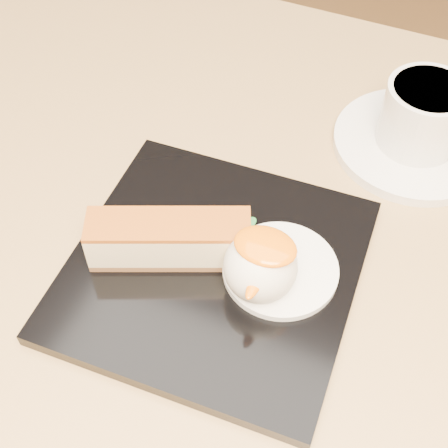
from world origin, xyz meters
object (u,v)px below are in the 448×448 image
at_px(cheesecake, 169,239).
at_px(saucer, 414,144).
at_px(coffee_cup, 425,115).
at_px(table, 182,356).
at_px(ice_cream_scoop, 260,267).
at_px(dessert_plate, 214,269).

bearing_deg(cheesecake, saucer, 31.33).
xyz_separation_m(cheesecake, coffee_cup, (0.15, 0.21, 0.01)).
xyz_separation_m(table, cheesecake, (-0.00, 0.00, 0.19)).
relative_size(cheesecake, ice_cream_scoop, 2.32).
bearing_deg(ice_cream_scoop, table, -177.69).
xyz_separation_m(dessert_plate, coffee_cup, (0.11, 0.21, 0.04)).
bearing_deg(coffee_cup, saucer, 180.00).
distance_m(cheesecake, ice_cream_scoop, 0.08).
height_order(cheesecake, saucer, cheesecake).
relative_size(dessert_plate, ice_cream_scoop, 4.00).
height_order(table, cheesecake, cheesecake).
bearing_deg(saucer, cheesecake, -124.84).
bearing_deg(ice_cream_scoop, dessert_plate, 172.87).
bearing_deg(dessert_plate, coffee_cup, 61.02).
height_order(cheesecake, coffee_cup, coffee_cup).
xyz_separation_m(table, ice_cream_scoop, (0.07, 0.00, 0.19)).
bearing_deg(dessert_plate, cheesecake, -171.87).
bearing_deg(saucer, coffee_cup, -23.46).
relative_size(dessert_plate, saucer, 1.47).
bearing_deg(cheesecake, ice_cream_scoop, -23.83).
relative_size(table, ice_cream_scoop, 14.55).
distance_m(table, cheesecake, 0.19).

